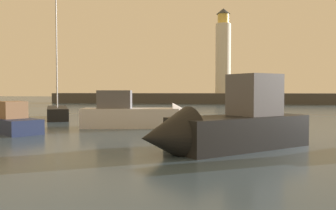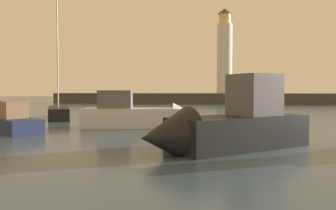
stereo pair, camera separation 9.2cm
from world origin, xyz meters
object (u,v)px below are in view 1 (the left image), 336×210
motorboat_2 (142,115)px  motorboat_3 (3,122)px  sailboat_moored (57,112)px  motorboat_1 (223,127)px  lighthouse (223,53)px

motorboat_2 → motorboat_3: 9.25m
motorboat_2 → motorboat_3: size_ratio=1.27×
motorboat_3 → sailboat_moored: size_ratio=0.57×
motorboat_1 → sailboat_moored: size_ratio=0.67×
lighthouse → motorboat_1: size_ratio=2.12×
sailboat_moored → motorboat_3: bearing=-83.5°
sailboat_moored → motorboat_2: bearing=-33.8°
lighthouse → motorboat_2: bearing=-97.2°
lighthouse → sailboat_moored: (-15.61, -40.38, -9.50)m
motorboat_2 → sailboat_moored: size_ratio=0.72×
lighthouse → motorboat_2: (-5.89, -46.89, -9.21)m
motorboat_1 → motorboat_3: size_ratio=1.18×
lighthouse → motorboat_3: 53.22m
motorboat_1 → motorboat_2: (-5.76, 8.82, -0.15)m
motorboat_3 → sailboat_moored: (-1.13, 9.95, -0.00)m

